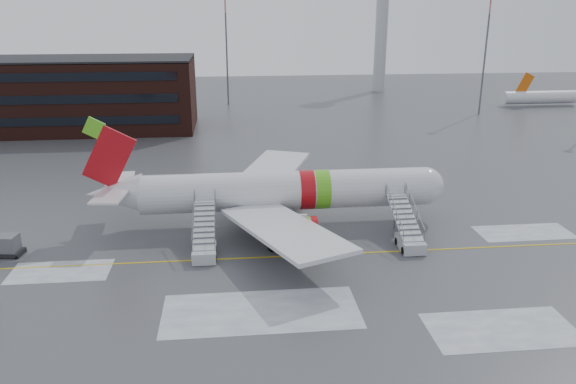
{
  "coord_description": "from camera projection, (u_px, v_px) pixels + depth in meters",
  "views": [
    {
      "loc": [
        -7.74,
        -45.22,
        20.74
      ],
      "look_at": [
        -2.54,
        4.65,
        4.0
      ],
      "focal_mm": 35.0,
      "sensor_mm": 36.0,
      "label": 1
    }
  ],
  "objects": [
    {
      "name": "airliner",
      "position": [
        276.0,
        192.0,
        54.84
      ],
      "size": [
        35.03,
        32.97,
        11.18
      ],
      "color": "silver",
      "rests_on": "ground"
    },
    {
      "name": "ground",
      "position": [
        322.0,
        250.0,
        49.99
      ],
      "size": [
        260.0,
        260.0,
        0.0
      ],
      "primitive_type": "plane",
      "color": "#494C4F",
      "rests_on": "ground"
    },
    {
      "name": "airstair_aft",
      "position": [
        204.0,
        243.0,
        48.75
      ],
      "size": [
        2.05,
        7.7,
        3.48
      ],
      "color": "#B2B6BA",
      "rests_on": "ground"
    },
    {
      "name": "light_mast_far_n",
      "position": [
        226.0,
        39.0,
        118.41
      ],
      "size": [
        1.2,
        1.2,
        24.25
      ],
      "color": "#595B60",
      "rests_on": "ground"
    },
    {
      "name": "pushback_tug",
      "position": [
        283.0,
        242.0,
        49.88
      ],
      "size": [
        3.17,
        2.81,
        1.61
      ],
      "color": "black",
      "rests_on": "ground"
    },
    {
      "name": "terminal_building",
      "position": [
        10.0,
        95.0,
        95.47
      ],
      "size": [
        62.0,
        16.11,
        12.3
      ],
      "color": "#3F1E16",
      "rests_on": "ground"
    },
    {
      "name": "airstair_fwd",
      "position": [
        408.0,
        235.0,
        50.54
      ],
      "size": [
        2.05,
        7.7,
        3.48
      ],
      "color": "#ACAFB3",
      "rests_on": "ground"
    },
    {
      "name": "control_tower",
      "position": [
        382.0,
        14.0,
        136.63
      ],
      "size": [
        6.4,
        6.4,
        30.0
      ],
      "color": "#B2B5BA",
      "rests_on": "ground"
    },
    {
      "name": "distant_aircraft",
      "position": [
        569.0,
        110.0,
        116.53
      ],
      "size": [
        35.0,
        18.0,
        8.0
      ],
      "primitive_type": null,
      "color": "#D8590C",
      "rests_on": "ground"
    },
    {
      "name": "uld_container",
      "position": [
        8.0,
        246.0,
        48.68
      ],
      "size": [
        2.45,
        1.92,
        1.85
      ],
      "color": "black",
      "rests_on": "ground"
    },
    {
      "name": "light_mast_far_ne",
      "position": [
        486.0,
        43.0,
        108.24
      ],
      "size": [
        1.2,
        1.2,
        24.25
      ],
      "color": "#595B60",
      "rests_on": "ground"
    }
  ]
}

